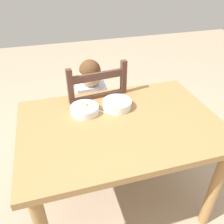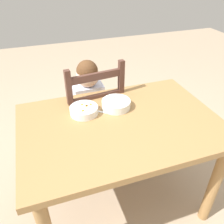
{
  "view_description": "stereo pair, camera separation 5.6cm",
  "coord_description": "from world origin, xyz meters",
  "px_view_note": "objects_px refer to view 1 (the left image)",
  "views": [
    {
      "loc": [
        -0.36,
        -1.07,
        1.58
      ],
      "look_at": [
        -0.04,
        0.05,
        0.79
      ],
      "focal_mm": 37.49,
      "sensor_mm": 36.0,
      "label": 1
    },
    {
      "loc": [
        -0.42,
        -1.05,
        1.58
      ],
      "look_at": [
        -0.04,
        0.05,
        0.79
      ],
      "focal_mm": 37.49,
      "sensor_mm": 36.0,
      "label": 2
    }
  ],
  "objects_px": {
    "child_figure": "(92,102)",
    "bowl_of_carrots": "(85,109)",
    "spoon": "(94,110)",
    "dining_chair": "(94,119)",
    "bowl_of_peas": "(117,104)",
    "dining_table": "(120,137)"
  },
  "relations": [
    {
      "from": "child_figure",
      "to": "spoon",
      "type": "height_order",
      "value": "child_figure"
    },
    {
      "from": "child_figure",
      "to": "bowl_of_peas",
      "type": "distance_m",
      "value": 0.34
    },
    {
      "from": "dining_chair",
      "to": "child_figure",
      "type": "distance_m",
      "value": 0.17
    },
    {
      "from": "dining_chair",
      "to": "bowl_of_carrots",
      "type": "distance_m",
      "value": 0.44
    },
    {
      "from": "dining_chair",
      "to": "bowl_of_carrots",
      "type": "height_order",
      "value": "dining_chair"
    },
    {
      "from": "child_figure",
      "to": "bowl_of_carrots",
      "type": "bearing_deg",
      "value": -110.13
    },
    {
      "from": "child_figure",
      "to": "bowl_of_carrots",
      "type": "xyz_separation_m",
      "value": [
        -0.11,
        -0.29,
        0.13
      ]
    },
    {
      "from": "child_figure",
      "to": "spoon",
      "type": "xyz_separation_m",
      "value": [
        -0.05,
        -0.28,
        0.11
      ]
    },
    {
      "from": "dining_table",
      "to": "dining_chair",
      "type": "bearing_deg",
      "value": 99.32
    },
    {
      "from": "dining_table",
      "to": "bowl_of_carrots",
      "type": "bearing_deg",
      "value": 139.58
    },
    {
      "from": "bowl_of_peas",
      "to": "bowl_of_carrots",
      "type": "distance_m",
      "value": 0.21
    },
    {
      "from": "spoon",
      "to": "dining_chair",
      "type": "bearing_deg",
      "value": 79.62
    },
    {
      "from": "dining_table",
      "to": "spoon",
      "type": "height_order",
      "value": "spoon"
    },
    {
      "from": "bowl_of_carrots",
      "to": "bowl_of_peas",
      "type": "bearing_deg",
      "value": 0.01
    },
    {
      "from": "bowl_of_carrots",
      "to": "child_figure",
      "type": "bearing_deg",
      "value": 69.87
    },
    {
      "from": "dining_table",
      "to": "child_figure",
      "type": "relative_size",
      "value": 1.25
    },
    {
      "from": "child_figure",
      "to": "bowl_of_carrots",
      "type": "relative_size",
      "value": 5.42
    },
    {
      "from": "dining_chair",
      "to": "spoon",
      "type": "xyz_separation_m",
      "value": [
        -0.05,
        -0.28,
        0.28
      ]
    },
    {
      "from": "bowl_of_peas",
      "to": "spoon",
      "type": "distance_m",
      "value": 0.16
    },
    {
      "from": "dining_chair",
      "to": "child_figure",
      "type": "bearing_deg",
      "value": -142.71
    },
    {
      "from": "bowl_of_peas",
      "to": "bowl_of_carrots",
      "type": "height_order",
      "value": "bowl_of_peas"
    },
    {
      "from": "dining_chair",
      "to": "bowl_of_peas",
      "type": "height_order",
      "value": "dining_chair"
    }
  ]
}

